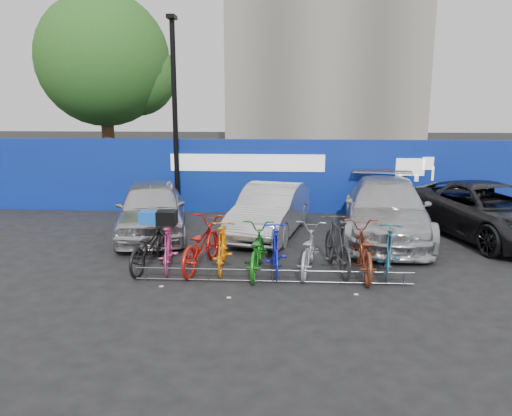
# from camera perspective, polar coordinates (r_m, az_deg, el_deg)

# --- Properties ---
(ground) EXTENTS (100.00, 100.00, 0.00)m
(ground) POSITION_cam_1_polar(r_m,az_deg,el_deg) (10.74, 2.00, -7.48)
(ground) COLOR black
(ground) RESTS_ON ground
(hoarding) EXTENTS (22.00, 0.18, 2.40)m
(hoarding) POSITION_cam_1_polar(r_m,az_deg,el_deg) (16.29, 2.56, 3.65)
(hoarding) COLOR navy
(hoarding) RESTS_ON ground
(tree) EXTENTS (5.40, 5.20, 7.80)m
(tree) POSITION_cam_1_polar(r_m,az_deg,el_deg) (21.40, -16.37, 15.58)
(tree) COLOR #382314
(tree) RESTS_ON ground
(lamppost) EXTENTS (0.25, 0.50, 6.11)m
(lamppost) POSITION_cam_1_polar(r_m,az_deg,el_deg) (15.89, -9.25, 10.78)
(lamppost) COLOR black
(lamppost) RESTS_ON ground
(bike_rack) EXTENTS (5.60, 0.03, 0.30)m
(bike_rack) POSITION_cam_1_polar(r_m,az_deg,el_deg) (10.12, 1.93, -7.75)
(bike_rack) COLOR #595B60
(bike_rack) RESTS_ON ground
(car_0) EXTENTS (2.66, 4.66, 1.49)m
(car_0) POSITION_cam_1_polar(r_m,az_deg,el_deg) (13.84, -11.83, -0.05)
(car_0) COLOR #B3B3B8
(car_0) RESTS_ON ground
(car_1) EXTENTS (2.34, 4.37, 1.37)m
(car_1) POSITION_cam_1_polar(r_m,az_deg,el_deg) (13.61, 1.67, -0.27)
(car_1) COLOR #B2B1B6
(car_1) RESTS_ON ground
(car_2) EXTENTS (2.83, 5.54, 1.54)m
(car_2) POSITION_cam_1_polar(r_m,az_deg,el_deg) (13.79, 14.65, -0.13)
(car_2) COLOR #B8B8BE
(car_2) RESTS_ON ground
(car_3) EXTENTS (3.92, 5.77, 1.47)m
(car_3) POSITION_cam_1_polar(r_m,az_deg,el_deg) (14.65, 24.97, -0.32)
(car_3) COLOR black
(car_3) RESTS_ON ground
(bike_0) EXTENTS (1.00, 2.03, 1.02)m
(bike_0) POSITION_cam_1_polar(r_m,az_deg,el_deg) (11.13, -12.04, -4.29)
(bike_0) COLOR black
(bike_0) RESTS_ON ground
(bike_1) EXTENTS (0.73, 1.72, 1.00)m
(bike_1) POSITION_cam_1_polar(r_m,az_deg,el_deg) (11.01, -10.02, -4.41)
(bike_1) COLOR #D84083
(bike_1) RESTS_ON ground
(bike_2) EXTENTS (1.14, 2.20, 1.10)m
(bike_2) POSITION_cam_1_polar(r_m,az_deg,el_deg) (10.92, -6.33, -4.17)
(bike_2) COLOR #B1150E
(bike_2) RESTS_ON ground
(bike_3) EXTENTS (0.55, 1.74, 1.03)m
(bike_3) POSITION_cam_1_polar(r_m,az_deg,el_deg) (10.81, -3.87, -4.49)
(bike_3) COLOR orange
(bike_3) RESTS_ON ground
(bike_4) EXTENTS (0.76, 1.99, 1.03)m
(bike_4) POSITION_cam_1_polar(r_m,az_deg,el_deg) (10.59, 0.02, -4.83)
(bike_4) COLOR #157014
(bike_4) RESTS_ON ground
(bike_5) EXTENTS (0.59, 1.75, 1.03)m
(bike_5) POSITION_cam_1_polar(r_m,az_deg,el_deg) (10.64, 2.25, -4.73)
(bike_5) COLOR #161FC4
(bike_5) RESTS_ON ground
(bike_6) EXTENTS (0.96, 1.99, 1.00)m
(bike_6) POSITION_cam_1_polar(r_m,az_deg,el_deg) (10.73, 5.93, -4.74)
(bike_6) COLOR #97989F
(bike_6) RESTS_ON ground
(bike_7) EXTENTS (0.88, 2.07, 1.20)m
(bike_7) POSITION_cam_1_polar(r_m,az_deg,el_deg) (10.79, 9.29, -4.18)
(bike_7) COLOR #2A2A2C
(bike_7) RESTS_ON ground
(bike_8) EXTENTS (0.75, 2.08, 1.09)m
(bike_8) POSITION_cam_1_polar(r_m,az_deg,el_deg) (10.71, 12.15, -4.75)
(bike_8) COLOR maroon
(bike_8) RESTS_ON ground
(bike_9) EXTENTS (0.87, 1.83, 1.06)m
(bike_9) POSITION_cam_1_polar(r_m,az_deg,el_deg) (10.88, 14.98, -4.69)
(bike_9) COLOR #20546C
(bike_9) RESTS_ON ground
(cargo_crate) EXTENTS (0.38, 0.29, 0.27)m
(cargo_crate) POSITION_cam_1_polar(r_m,az_deg,el_deg) (10.96, -12.19, -1.07)
(cargo_crate) COLOR blue
(cargo_crate) RESTS_ON bike_0
(cargo_topcase) EXTENTS (0.42, 0.38, 0.30)m
(cargo_topcase) POSITION_cam_1_polar(r_m,az_deg,el_deg) (10.85, -10.15, -1.10)
(cargo_topcase) COLOR black
(cargo_topcase) RESTS_ON bike_1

